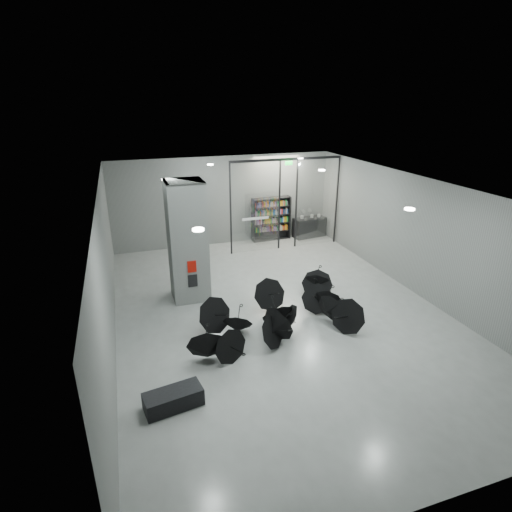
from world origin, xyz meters
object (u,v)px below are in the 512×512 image
object	(u,v)px
column	(187,241)
bench	(173,399)
umbrella_cluster	(282,317)
shop_counter	(309,227)
bookshelf	(271,219)

from	to	relation	value
column	bench	xyz separation A→B (m)	(-1.30, -5.25, -1.80)
bench	column	bearing A→B (deg)	66.75
column	bench	size ratio (longest dim) A/B	3.14
umbrella_cluster	shop_counter	bearing A→B (deg)	59.34
bookshelf	umbrella_cluster	bearing A→B (deg)	-110.69
bench	shop_counter	world-z (taller)	shop_counter
column	bookshelf	distance (m)	6.75
column	shop_counter	size ratio (longest dim) A/B	2.53
column	bookshelf	world-z (taller)	column
column	shop_counter	distance (m)	8.20
bench	umbrella_cluster	distance (m)	4.30
bookshelf	umbrella_cluster	world-z (taller)	bookshelf
bench	bookshelf	bearing A→B (deg)	49.70
column	shop_counter	xyz separation A→B (m)	(6.62, 4.58, -1.52)
column	umbrella_cluster	bearing A→B (deg)	-51.46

